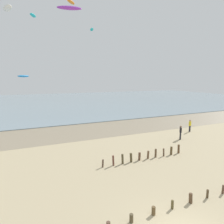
% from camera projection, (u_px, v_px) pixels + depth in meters
% --- Properties ---
extents(wet_sand_strip, '(120.00, 8.96, 0.01)m').
position_uv_depth(wet_sand_strip, '(74.00, 132.00, 28.81)').
color(wet_sand_strip, gray).
rests_on(wet_sand_strip, ground).
extents(sea, '(160.00, 70.00, 0.10)m').
position_uv_depth(sea, '(43.00, 102.00, 64.31)').
color(sea, gray).
rests_on(sea, ground).
extents(groyne_mid, '(8.39, 0.31, 0.90)m').
position_uv_depth(groyne_mid, '(147.00, 155.00, 19.12)').
color(groyne_mid, '#4F3D30').
rests_on(groyne_mid, ground).
extents(person_nearest_camera, '(0.52, 0.35, 1.71)m').
position_uv_depth(person_nearest_camera, '(190.00, 125.00, 28.81)').
color(person_nearest_camera, '#232328').
rests_on(person_nearest_camera, ground).
extents(person_mid_beach, '(0.39, 0.48, 1.71)m').
position_uv_depth(person_mid_beach, '(181.00, 132.00, 25.23)').
color(person_mid_beach, '#232328').
rests_on(person_mid_beach, ground).
extents(kite_aloft_0, '(1.68, 3.08, 0.67)m').
position_uv_depth(kite_aloft_0, '(7.00, 8.00, 27.73)').
color(kite_aloft_0, white).
extents(kite_aloft_1, '(1.30, 2.01, 0.55)m').
position_uv_depth(kite_aloft_1, '(92.00, 29.00, 35.71)').
color(kite_aloft_1, '#19B2B7').
extents(kite_aloft_3, '(3.44, 1.84, 0.86)m').
position_uv_depth(kite_aloft_3, '(69.00, 8.00, 27.05)').
color(kite_aloft_3, purple).
extents(kite_aloft_4, '(2.50, 2.81, 0.58)m').
position_uv_depth(kite_aloft_4, '(71.00, 2.00, 38.24)').
color(kite_aloft_4, orange).
extents(kite_aloft_5, '(2.32, 2.02, 0.47)m').
position_uv_depth(kite_aloft_5, '(23.00, 76.00, 35.83)').
color(kite_aloft_5, '#2384D1').
extents(kite_aloft_6, '(1.65, 2.68, 0.45)m').
position_uv_depth(kite_aloft_6, '(33.00, 15.00, 38.42)').
color(kite_aloft_6, '#19B2B7').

